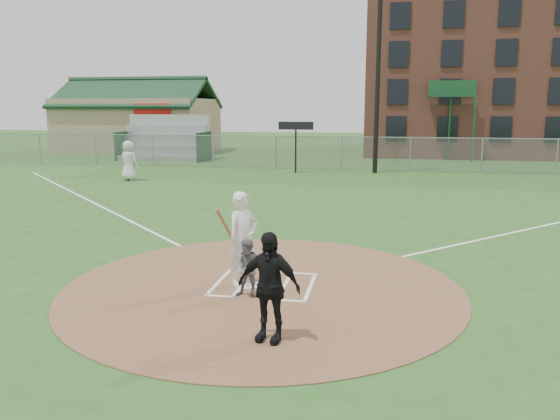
% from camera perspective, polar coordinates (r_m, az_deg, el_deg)
% --- Properties ---
extents(ground, '(140.00, 140.00, 0.00)m').
position_cam_1_polar(ground, '(11.68, -1.83, -8.09)').
color(ground, '#25541C').
rests_on(ground, ground).
extents(dirt_circle, '(8.40, 8.40, 0.02)m').
position_cam_1_polar(dirt_circle, '(11.68, -1.83, -8.04)').
color(dirt_circle, brown).
rests_on(dirt_circle, ground).
extents(home_plate, '(0.55, 0.55, 0.03)m').
position_cam_1_polar(home_plate, '(11.70, -2.99, -7.89)').
color(home_plate, silver).
rests_on(home_plate, dirt_circle).
extents(foul_line_third, '(17.04, 17.04, 0.01)m').
position_cam_1_polar(foul_line_third, '(23.15, -19.04, 0.80)').
color(foul_line_third, white).
rests_on(foul_line_third, ground).
extents(catcher, '(0.60, 0.48, 1.19)m').
position_cam_1_polar(catcher, '(10.92, -3.28, -6.09)').
color(catcher, slate).
rests_on(catcher, dirt_circle).
extents(umpire, '(1.13, 0.63, 1.82)m').
position_cam_1_polar(umpire, '(8.85, -1.19, -8.01)').
color(umpire, black).
rests_on(umpire, dirt_circle).
extents(ondeck_player, '(1.11, 0.83, 2.05)m').
position_cam_1_polar(ondeck_player, '(29.29, -15.53, 4.98)').
color(ondeck_player, silver).
rests_on(ondeck_player, ground).
extents(batters_boxes, '(2.08, 1.88, 0.01)m').
position_cam_1_polar(batters_boxes, '(11.81, -1.67, -7.75)').
color(batters_boxes, white).
rests_on(batters_boxes, dirt_circle).
extents(batter_at_plate, '(0.83, 1.14, 2.01)m').
position_cam_1_polar(batter_at_plate, '(11.58, -3.89, -2.99)').
color(batter_at_plate, white).
rests_on(batter_at_plate, dirt_circle).
extents(outfield_fence, '(56.08, 0.08, 2.03)m').
position_cam_1_polar(outfield_fence, '(33.00, 6.46, 5.90)').
color(outfield_fence, slate).
rests_on(outfield_fence, ground).
extents(bleachers, '(6.08, 3.20, 3.20)m').
position_cam_1_polar(bleachers, '(40.13, -12.05, 7.41)').
color(bleachers, '#B7BABF').
rests_on(bleachers, ground).
extents(clubhouse, '(12.20, 8.71, 6.23)m').
position_cam_1_polar(clubhouse, '(48.33, -14.51, 8.79)').
color(clubhouse, tan).
rests_on(clubhouse, ground).
extents(brick_warehouse, '(30.00, 17.17, 15.00)m').
position_cam_1_polar(brick_warehouse, '(50.75, 26.98, 13.84)').
color(brick_warehouse, '#975041').
rests_on(brick_warehouse, ground).
extents(light_pole, '(1.20, 0.30, 12.22)m').
position_cam_1_polar(light_pole, '(31.92, 10.26, 15.69)').
color(light_pole, black).
rests_on(light_pole, ground).
extents(scoreboard_sign, '(2.00, 0.10, 2.93)m').
position_cam_1_polar(scoreboard_sign, '(31.41, 1.66, 8.23)').
color(scoreboard_sign, black).
rests_on(scoreboard_sign, ground).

